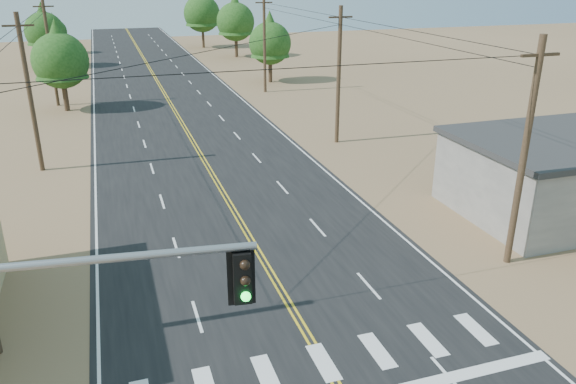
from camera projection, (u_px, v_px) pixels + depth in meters
name	position (u px, v px, depth m)	size (l,w,h in m)	color
road	(206.00, 163.00, 38.32)	(15.00, 200.00, 0.02)	black
utility_pole_left_mid	(30.00, 93.00, 35.18)	(1.80, 0.30, 10.00)	#4C3826
utility_pole_left_far	(50.00, 52.00, 52.85)	(1.80, 0.30, 10.00)	#4C3826
utility_pole_right_near	(524.00, 154.00, 23.56)	(1.80, 0.30, 10.00)	#4C3826
utility_pole_right_mid	(339.00, 75.00, 41.23)	(1.80, 0.30, 10.00)	#4C3826
utility_pole_right_far	(265.00, 43.00, 58.91)	(1.80, 0.30, 10.00)	#4C3826
signal_mast_left	(47.00, 365.00, 11.09)	(6.05, 1.11, 7.48)	gray
tree_left_near	(59.00, 55.00, 50.87)	(5.03, 5.03, 8.39)	#3F2D1E
tree_left_mid	(44.00, 28.00, 74.03)	(5.12, 5.12, 8.53)	#3F2D1E
tree_left_far	(54.00, 29.00, 86.90)	(3.75, 3.75, 6.25)	#3F2D1E
tree_right_near	(270.00, 39.00, 64.34)	(4.85, 4.85, 8.09)	#3F2D1E
tree_right_mid	(235.00, 18.00, 83.02)	(5.60, 5.60, 9.34)	#3F2D1E
tree_right_far	(202.00, 10.00, 93.32)	(6.01, 6.01, 10.02)	#3F2D1E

